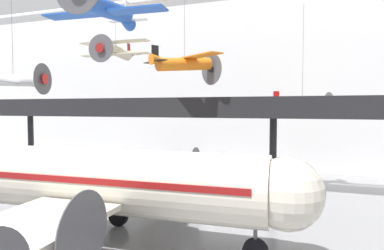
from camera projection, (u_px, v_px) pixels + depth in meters
The scene contains 8 objects.
hangar_back_wall at pixel (284, 85), 43.47m from camera, with size 140.00×3.00×21.72m.
mezzanine_walkway at pixel (272, 114), 32.15m from camera, with size 110.00×3.20×8.93m.
airliner_silver_main at pixel (87, 180), 19.97m from camera, with size 26.72×30.42×10.74m.
suspended_plane_yellow_lowwing at pixel (302, 103), 33.22m from camera, with size 6.01×6.96×10.90m.
suspended_plane_orange_highwing at pixel (185, 64), 30.13m from camera, with size 7.48×6.89×7.98m.
suspended_plane_cream_biplane at pixel (116, 50), 37.57m from camera, with size 8.07×6.59×5.51m.
suspended_plane_blue_trainer at pixel (106, 9), 19.41m from camera, with size 7.40×6.05×5.53m.
suspended_plane_silver_racer at pixel (13, 81), 26.11m from camera, with size 5.54×6.71×9.03m.
Camera 1 is at (3.84, -10.45, 7.89)m, focal length 32.00 mm.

